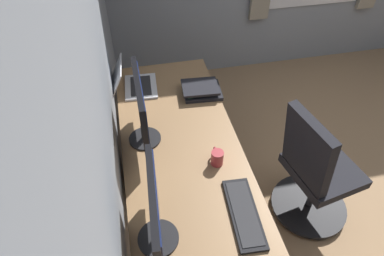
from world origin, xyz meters
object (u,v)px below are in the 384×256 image
object	(u,v)px
drawer_pedestal	(181,193)
laptop_leftmost	(131,83)
coffee_mug	(217,157)
office_chair	(314,174)
keyboard_main	(244,213)
book_stack_near	(201,89)
monitor_primary	(155,213)
monitor_secondary	(141,108)

from	to	relation	value
drawer_pedestal	laptop_leftmost	bearing A→B (deg)	16.89
coffee_mug	office_chair	size ratio (longest dim) A/B	0.12
office_chair	drawer_pedestal	bearing A→B (deg)	82.72
keyboard_main	book_stack_near	xyz separation A→B (m)	(1.03, -0.02, 0.02)
coffee_mug	drawer_pedestal	bearing A→B (deg)	63.61
drawer_pedestal	coffee_mug	distance (m)	0.49
drawer_pedestal	monitor_primary	world-z (taller)	monitor_primary
laptop_leftmost	book_stack_near	size ratio (longest dim) A/B	1.17
coffee_mug	office_chair	distance (m)	0.76
monitor_primary	coffee_mug	bearing A→B (deg)	-44.68
coffee_mug	monitor_primary	bearing A→B (deg)	135.32
monitor_primary	keyboard_main	xyz separation A→B (m)	(0.04, -0.44, -0.22)
laptop_leftmost	keyboard_main	xyz separation A→B (m)	(-1.19, -0.47, -0.04)
coffee_mug	office_chair	xyz separation A→B (m)	(-0.01, -0.69, -0.32)
book_stack_near	coffee_mug	size ratio (longest dim) A/B	2.65
drawer_pedestal	monitor_secondary	distance (m)	0.69
keyboard_main	coffee_mug	size ratio (longest dim) A/B	3.81
monitor_primary	laptop_leftmost	bearing A→B (deg)	1.24
monitor_primary	keyboard_main	world-z (taller)	monitor_primary
laptop_leftmost	book_stack_near	bearing A→B (deg)	-108.20
monitor_primary	book_stack_near	size ratio (longest dim) A/B	1.74
laptop_leftmost	office_chair	distance (m)	1.43
monitor_secondary	laptop_leftmost	size ratio (longest dim) A/B	1.44
drawer_pedestal	keyboard_main	distance (m)	0.66
monitor_secondary	keyboard_main	size ratio (longest dim) A/B	1.18
monitor_secondary	coffee_mug	xyz separation A→B (m)	(-0.28, -0.39, -0.21)
laptop_leftmost	office_chair	bearing A→B (deg)	-127.01
laptop_leftmost	book_stack_near	world-z (taller)	laptop_leftmost
monitor_primary	monitor_secondary	distance (m)	0.68
keyboard_main	office_chair	xyz separation A→B (m)	(0.35, -0.64, -0.28)
book_stack_near	coffee_mug	xyz separation A→B (m)	(-0.67, 0.06, 0.02)
keyboard_main	book_stack_near	distance (m)	1.03
keyboard_main	laptop_leftmost	bearing A→B (deg)	21.61
keyboard_main	office_chair	world-z (taller)	office_chair
drawer_pedestal	book_stack_near	bearing A→B (deg)	-25.40
monitor_primary	office_chair	size ratio (longest dim) A/B	0.54
office_chair	laptop_leftmost	bearing A→B (deg)	52.99
monitor_primary	book_stack_near	distance (m)	1.18
drawer_pedestal	monitor_secondary	world-z (taller)	monitor_secondary
drawer_pedestal	keyboard_main	xyz separation A→B (m)	(-0.46, -0.25, 0.39)
monitor_secondary	laptop_leftmost	bearing A→B (deg)	4.01
monitor_primary	monitor_secondary	world-z (taller)	monitor_secondary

